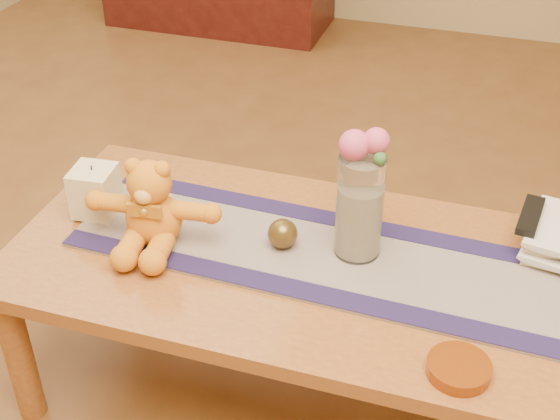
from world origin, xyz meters
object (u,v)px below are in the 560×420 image
(teddy_bear, at_px, (152,203))
(pillar_candle, at_px, (95,191))
(amber_dish, at_px, (459,369))
(glass_vase, at_px, (360,206))
(tv_remote, at_px, (531,216))
(book_bottom, at_px, (526,238))
(bronze_ball, at_px, (283,234))

(teddy_bear, distance_m, pillar_candle, 0.21)
(amber_dish, bearing_deg, teddy_bear, 164.17)
(pillar_candle, xyz_separation_m, glass_vase, (0.67, 0.04, 0.07))
(pillar_candle, relative_size, tv_remote, 0.78)
(glass_vase, xyz_separation_m, tv_remote, (0.38, 0.16, -0.05))
(teddy_bear, distance_m, book_bottom, 0.91)
(glass_vase, distance_m, amber_dish, 0.44)
(teddy_bear, xyz_separation_m, pillar_candle, (-0.19, 0.06, -0.04))
(bronze_ball, bearing_deg, glass_vase, 11.20)
(teddy_bear, distance_m, amber_dish, 0.80)
(tv_remote, bearing_deg, bronze_ball, -153.59)
(teddy_bear, height_order, pillar_candle, teddy_bear)
(tv_remote, distance_m, amber_dish, 0.50)
(tv_remote, bearing_deg, pillar_candle, -162.24)
(amber_dish, bearing_deg, tv_remote, 77.91)
(tv_remote, bearing_deg, teddy_bear, -156.12)
(book_bottom, relative_size, amber_dish, 1.73)
(pillar_candle, distance_m, amber_dish, 1.00)
(pillar_candle, xyz_separation_m, amber_dish, (0.96, -0.28, -0.06))
(book_bottom, bearing_deg, tv_remote, -93.00)
(teddy_bear, relative_size, book_bottom, 1.41)
(pillar_candle, xyz_separation_m, book_bottom, (1.06, 0.21, -0.06))
(pillar_candle, bearing_deg, tv_remote, 10.89)
(amber_dish, bearing_deg, book_bottom, 78.02)
(book_bottom, xyz_separation_m, amber_dish, (-0.10, -0.49, 0.00))
(glass_vase, height_order, bronze_ball, glass_vase)
(bronze_ball, relative_size, amber_dish, 0.57)
(book_bottom, distance_m, amber_dish, 0.50)
(glass_vase, xyz_separation_m, book_bottom, (0.38, 0.17, -0.13))
(bronze_ball, bearing_deg, teddy_bear, -167.79)
(bronze_ball, bearing_deg, pillar_candle, -179.41)
(pillar_candle, height_order, tv_remote, pillar_candle)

